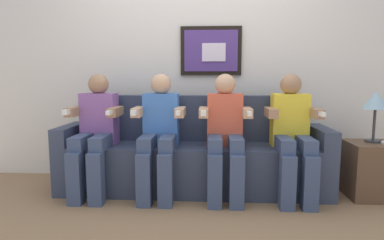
% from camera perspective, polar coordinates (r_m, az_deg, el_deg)
% --- Properties ---
extents(ground_plane, '(6.38, 6.38, 0.00)m').
position_cam_1_polar(ground_plane, '(2.95, -0.18, -14.00)').
color(ground_plane, '#8C6B4C').
extents(back_wall_assembly, '(4.91, 0.10, 2.60)m').
position_cam_1_polar(back_wall_assembly, '(3.51, 0.69, 11.08)').
color(back_wall_assembly, silver).
rests_on(back_wall_assembly, ground_plane).
extents(couch, '(2.51, 0.58, 0.90)m').
position_cam_1_polar(couch, '(3.17, 0.20, -6.56)').
color(couch, '#333D56').
rests_on(couch, ground_plane).
extents(person_leftmost, '(0.46, 0.56, 1.11)m').
position_cam_1_polar(person_leftmost, '(3.12, -16.45, -1.56)').
color(person_leftmost, '#8C59A5').
rests_on(person_leftmost, ground_plane).
extents(person_left_center, '(0.46, 0.56, 1.11)m').
position_cam_1_polar(person_left_center, '(2.97, -5.68, -1.73)').
color(person_left_center, '#3F72CC').
rests_on(person_left_center, ground_plane).
extents(person_right_center, '(0.46, 0.56, 1.11)m').
position_cam_1_polar(person_right_center, '(2.94, 5.77, -1.84)').
color(person_right_center, '#D8593F').
rests_on(person_right_center, ground_plane).
extents(person_rightmost, '(0.46, 0.56, 1.11)m').
position_cam_1_polar(person_rightmost, '(3.02, 17.05, -1.89)').
color(person_rightmost, yellow).
rests_on(person_rightmost, ground_plane).
extents(side_table_right, '(0.40, 0.40, 0.50)m').
position_cam_1_polar(side_table_right, '(3.39, 28.57, -7.63)').
color(side_table_right, brown).
rests_on(side_table_right, ground_plane).
extents(table_lamp, '(0.22, 0.22, 0.46)m').
position_cam_1_polar(table_lamp, '(3.33, 29.35, 2.70)').
color(table_lamp, '#333338').
rests_on(table_lamp, side_table_right).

